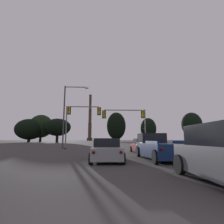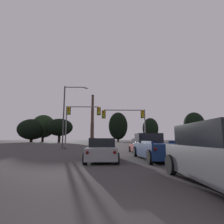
{
  "view_description": "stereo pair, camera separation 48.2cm",
  "coord_description": "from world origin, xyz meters",
  "px_view_note": "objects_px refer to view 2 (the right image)",
  "views": [
    {
      "loc": [
        -0.44,
        -2.32,
        1.36
      ],
      "look_at": [
        0.83,
        27.34,
        6.01
      ],
      "focal_mm": 28.0,
      "sensor_mm": 36.0,
      "label": 1
    },
    {
      "loc": [
        0.04,
        -2.33,
        1.36
      ],
      "look_at": [
        0.83,
        27.34,
        6.01
      ],
      "focal_mm": 28.0,
      "sensor_mm": 36.0,
      "label": 2
    }
  ],
  "objects_px": {
    "smokestack": "(92,122)",
    "hatchback_right_lane_front": "(140,146)",
    "sedan_center_lane_second": "(102,150)",
    "traffic_light_overhead_right": "(130,118)",
    "pickup_truck_right_lane_second": "(154,147)",
    "traffic_light_overhead_left": "(78,116)",
    "street_lamp": "(68,110)"
  },
  "relations": [
    {
      "from": "sedan_center_lane_second",
      "to": "traffic_light_overhead_left",
      "type": "xyz_separation_m",
      "value": [
        -4.19,
        14.57,
        4.2
      ]
    },
    {
      "from": "street_lamp",
      "to": "smokestack",
      "type": "height_order",
      "value": "smokestack"
    },
    {
      "from": "sedan_center_lane_second",
      "to": "traffic_light_overhead_left",
      "type": "relative_size",
      "value": 0.74
    },
    {
      "from": "hatchback_right_lane_front",
      "to": "traffic_light_overhead_right",
      "type": "distance_m",
      "value": 8.81
    },
    {
      "from": "sedan_center_lane_second",
      "to": "smokestack",
      "type": "height_order",
      "value": "smokestack"
    },
    {
      "from": "smokestack",
      "to": "hatchback_right_lane_front",
      "type": "bearing_deg",
      "value": -83.22
    },
    {
      "from": "sedan_center_lane_second",
      "to": "traffic_light_overhead_left",
      "type": "bearing_deg",
      "value": 105.84
    },
    {
      "from": "pickup_truck_right_lane_second",
      "to": "traffic_light_overhead_right",
      "type": "height_order",
      "value": "traffic_light_overhead_right"
    },
    {
      "from": "pickup_truck_right_lane_second",
      "to": "traffic_light_overhead_right",
      "type": "bearing_deg",
      "value": 87.71
    },
    {
      "from": "traffic_light_overhead_right",
      "to": "street_lamp",
      "type": "bearing_deg",
      "value": -177.91
    },
    {
      "from": "smokestack",
      "to": "traffic_light_overhead_right",
      "type": "bearing_deg",
      "value": -82.84
    },
    {
      "from": "sedan_center_lane_second",
      "to": "hatchback_right_lane_front",
      "type": "distance_m",
      "value": 7.33
    },
    {
      "from": "hatchback_right_lane_front",
      "to": "smokestack",
      "type": "height_order",
      "value": "smokestack"
    },
    {
      "from": "street_lamp",
      "to": "traffic_light_overhead_left",
      "type": "bearing_deg",
      "value": 25.78
    },
    {
      "from": "hatchback_right_lane_front",
      "to": "smokestack",
      "type": "bearing_deg",
      "value": 95.45
    },
    {
      "from": "pickup_truck_right_lane_second",
      "to": "traffic_light_overhead_left",
      "type": "height_order",
      "value": "traffic_light_overhead_left"
    },
    {
      "from": "hatchback_right_lane_front",
      "to": "smokestack",
      "type": "distance_m",
      "value": 154.26
    },
    {
      "from": "hatchback_right_lane_front",
      "to": "traffic_light_overhead_left",
      "type": "distance_m",
      "value": 12.19
    },
    {
      "from": "traffic_light_overhead_left",
      "to": "street_lamp",
      "type": "xyz_separation_m",
      "value": [
        -1.38,
        -0.67,
        0.83
      ]
    },
    {
      "from": "pickup_truck_right_lane_second",
      "to": "traffic_light_overhead_left",
      "type": "bearing_deg",
      "value": 117.51
    },
    {
      "from": "pickup_truck_right_lane_second",
      "to": "smokestack",
      "type": "xyz_separation_m",
      "value": [
        -17.97,
        157.97,
        16.97
      ]
    },
    {
      "from": "sedan_center_lane_second",
      "to": "traffic_light_overhead_right",
      "type": "bearing_deg",
      "value": 74.99
    },
    {
      "from": "traffic_light_overhead_right",
      "to": "traffic_light_overhead_left",
      "type": "xyz_separation_m",
      "value": [
        -7.95,
        0.33,
        0.35
      ]
    },
    {
      "from": "traffic_light_overhead_left",
      "to": "smokestack",
      "type": "relative_size",
      "value": 0.14
    },
    {
      "from": "pickup_truck_right_lane_second",
      "to": "traffic_light_overhead_right",
      "type": "distance_m",
      "value": 14.16
    },
    {
      "from": "hatchback_right_lane_front",
      "to": "sedan_center_lane_second",
      "type": "bearing_deg",
      "value": -121.88
    },
    {
      "from": "pickup_truck_right_lane_second",
      "to": "street_lamp",
      "type": "xyz_separation_m",
      "value": [
        -9.17,
        13.32,
        4.9
      ]
    },
    {
      "from": "traffic_light_overhead_left",
      "to": "street_lamp",
      "type": "distance_m",
      "value": 1.75
    },
    {
      "from": "traffic_light_overhead_right",
      "to": "traffic_light_overhead_left",
      "type": "bearing_deg",
      "value": 177.65
    },
    {
      "from": "pickup_truck_right_lane_second",
      "to": "hatchback_right_lane_front",
      "type": "relative_size",
      "value": 1.34
    },
    {
      "from": "pickup_truck_right_lane_second",
      "to": "hatchback_right_lane_front",
      "type": "height_order",
      "value": "pickup_truck_right_lane_second"
    },
    {
      "from": "street_lamp",
      "to": "sedan_center_lane_second",
      "type": "bearing_deg",
      "value": -68.15
    }
  ]
}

